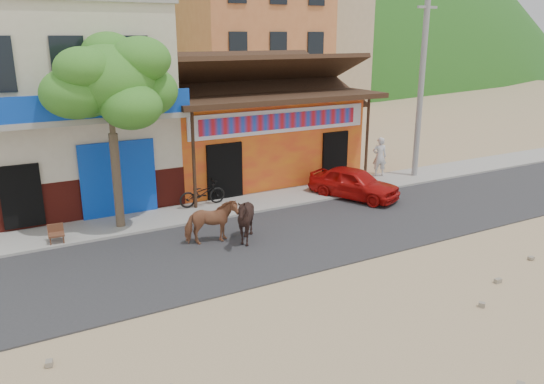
{
  "coord_description": "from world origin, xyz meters",
  "views": [
    {
      "loc": [
        -8.11,
        -10.59,
        6.02
      ],
      "look_at": [
        -0.58,
        3.0,
        1.4
      ],
      "focal_mm": 35.0,
      "sensor_mm": 36.0,
      "label": 1
    }
  ],
  "objects_px": {
    "cafe_chair_right": "(55,227)",
    "scooter": "(202,193)",
    "tree": "(113,134)",
    "cow_dark": "(245,219)",
    "utility_pole": "(421,82)",
    "pedestrian": "(380,157)",
    "red_car": "(354,183)",
    "cow_tan": "(211,222)"
  },
  "relations": [
    {
      "from": "scooter",
      "to": "tree",
      "type": "bearing_deg",
      "value": 100.79
    },
    {
      "from": "utility_pole",
      "to": "cow_tan",
      "type": "height_order",
      "value": "utility_pole"
    },
    {
      "from": "cow_dark",
      "to": "cafe_chair_right",
      "type": "distance_m",
      "value": 5.59
    },
    {
      "from": "utility_pole",
      "to": "pedestrian",
      "type": "distance_m",
      "value": 3.52
    },
    {
      "from": "tree",
      "to": "cow_dark",
      "type": "distance_m",
      "value": 4.88
    },
    {
      "from": "cow_tan",
      "to": "scooter",
      "type": "height_order",
      "value": "cow_tan"
    },
    {
      "from": "tree",
      "to": "utility_pole",
      "type": "xyz_separation_m",
      "value": [
        12.8,
        0.2,
        1.0
      ]
    },
    {
      "from": "cow_dark",
      "to": "pedestrian",
      "type": "bearing_deg",
      "value": 101.28
    },
    {
      "from": "cow_dark",
      "to": "pedestrian",
      "type": "xyz_separation_m",
      "value": [
        8.43,
        4.0,
        0.19
      ]
    },
    {
      "from": "tree",
      "to": "cow_tan",
      "type": "relative_size",
      "value": 3.86
    },
    {
      "from": "cow_tan",
      "to": "pedestrian",
      "type": "xyz_separation_m",
      "value": [
        9.31,
        3.51,
        0.27
      ]
    },
    {
      "from": "cow_dark",
      "to": "scooter",
      "type": "height_order",
      "value": "cow_dark"
    },
    {
      "from": "utility_pole",
      "to": "cow_tan",
      "type": "xyz_separation_m",
      "value": [
        -10.73,
        -2.81,
        -3.42
      ]
    },
    {
      "from": "tree",
      "to": "cow_dark",
      "type": "bearing_deg",
      "value": -46.35
    },
    {
      "from": "cafe_chair_right",
      "to": "pedestrian",
      "type": "bearing_deg",
      "value": 10.65
    },
    {
      "from": "tree",
      "to": "cafe_chair_right",
      "type": "bearing_deg",
      "value": -165.95
    },
    {
      "from": "pedestrian",
      "to": "cafe_chair_right",
      "type": "distance_m",
      "value": 13.46
    },
    {
      "from": "red_car",
      "to": "scooter",
      "type": "distance_m",
      "value": 5.73
    },
    {
      "from": "pedestrian",
      "to": "cafe_chair_right",
      "type": "relative_size",
      "value": 1.75
    },
    {
      "from": "red_car",
      "to": "cafe_chair_right",
      "type": "distance_m",
      "value": 10.58
    },
    {
      "from": "cow_tan",
      "to": "cafe_chair_right",
      "type": "bearing_deg",
      "value": 69.8
    },
    {
      "from": "cafe_chair_right",
      "to": "utility_pole",
      "type": "bearing_deg",
      "value": 7.38
    },
    {
      "from": "cafe_chair_right",
      "to": "scooter",
      "type": "bearing_deg",
      "value": 17.9
    },
    {
      "from": "tree",
      "to": "cafe_chair_right",
      "type": "xyz_separation_m",
      "value": [
        -2.0,
        -0.5,
        -2.51
      ]
    },
    {
      "from": "tree",
      "to": "pedestrian",
      "type": "xyz_separation_m",
      "value": [
        11.39,
        0.9,
        -2.15
      ]
    },
    {
      "from": "utility_pole",
      "to": "red_car",
      "type": "xyz_separation_m",
      "value": [
        -4.23,
        -1.2,
        -3.49
      ]
    },
    {
      "from": "cow_tan",
      "to": "cafe_chair_right",
      "type": "xyz_separation_m",
      "value": [
        -4.07,
        2.11,
        -0.09
      ]
    },
    {
      "from": "tree",
      "to": "scooter",
      "type": "relative_size",
      "value": 3.45
    },
    {
      "from": "tree",
      "to": "pedestrian",
      "type": "bearing_deg",
      "value": 4.52
    },
    {
      "from": "scooter",
      "to": "pedestrian",
      "type": "bearing_deg",
      "value": -90.5
    },
    {
      "from": "tree",
      "to": "cow_tan",
      "type": "xyz_separation_m",
      "value": [
        2.07,
        -2.61,
        -2.42
      ]
    },
    {
      "from": "cow_dark",
      "to": "red_car",
      "type": "height_order",
      "value": "cow_dark"
    },
    {
      "from": "utility_pole",
      "to": "cow_dark",
      "type": "distance_m",
      "value": 10.91
    },
    {
      "from": "cow_tan",
      "to": "cow_dark",
      "type": "height_order",
      "value": "cow_dark"
    },
    {
      "from": "red_car",
      "to": "cow_tan",
      "type": "bearing_deg",
      "value": 169.62
    },
    {
      "from": "cow_dark",
      "to": "pedestrian",
      "type": "relative_size",
      "value": 0.88
    },
    {
      "from": "utility_pole",
      "to": "scooter",
      "type": "xyz_separation_m",
      "value": [
        -9.7,
        0.5,
        -3.54
      ]
    },
    {
      "from": "tree",
      "to": "utility_pole",
      "type": "bearing_deg",
      "value": 0.9
    },
    {
      "from": "cow_tan",
      "to": "scooter",
      "type": "bearing_deg",
      "value": -10.08
    },
    {
      "from": "tree",
      "to": "red_car",
      "type": "relative_size",
      "value": 1.73
    },
    {
      "from": "cow_tan",
      "to": "red_car",
      "type": "height_order",
      "value": "cow_tan"
    },
    {
      "from": "utility_pole",
      "to": "tree",
      "type": "bearing_deg",
      "value": -179.1
    }
  ]
}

